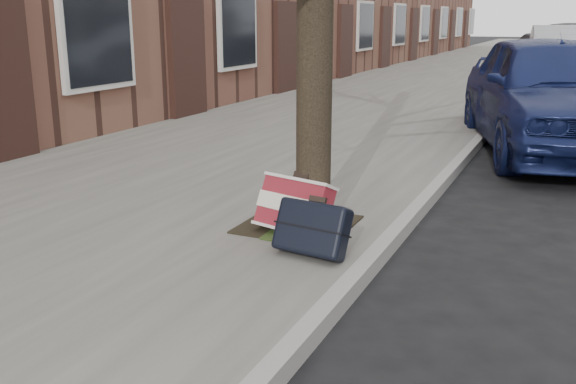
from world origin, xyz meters
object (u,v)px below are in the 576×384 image
at_px(car_near_mid, 570,63).
at_px(suitcase_red, 294,207).
at_px(car_near_front, 552,92).
at_px(suitcase_navy, 312,228).

bearing_deg(car_near_mid, suitcase_red, -104.71).
bearing_deg(car_near_front, suitcase_red, -124.22).
height_order(suitcase_red, car_near_mid, car_near_mid).
bearing_deg(suitcase_navy, car_near_mid, 90.86).
relative_size(suitcase_red, car_near_mid, 0.12).
bearing_deg(suitcase_navy, suitcase_red, 136.73).
bearing_deg(suitcase_red, suitcase_navy, -35.82).
bearing_deg(car_near_mid, suitcase_navy, -103.00).
bearing_deg(suitcase_red, car_near_mid, 96.59).
height_order(suitcase_red, car_near_front, car_near_front).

